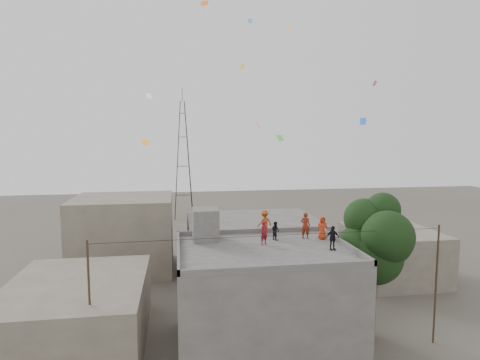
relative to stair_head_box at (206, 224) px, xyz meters
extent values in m
plane|color=#4C473F|center=(3.20, -2.60, -7.10)|extent=(140.00, 140.00, 0.00)
cube|color=#55524F|center=(3.20, -2.60, -4.10)|extent=(10.00, 8.00, 6.00)
cube|color=#4E4C49|center=(3.20, -2.60, -1.05)|extent=(10.00, 8.00, 0.10)
cube|color=#55524F|center=(3.20, 1.32, -0.85)|extent=(10.00, 0.15, 0.30)
cube|color=#55524F|center=(3.20, -6.53, -0.85)|extent=(10.00, 0.15, 0.30)
cube|color=#55524F|center=(8.12, -2.60, -0.85)|extent=(0.15, 8.00, 0.30)
cube|color=#55524F|center=(-1.72, -2.60, -0.85)|extent=(0.15, 8.00, 0.30)
cube|color=#55524F|center=(0.00, 0.00, 0.00)|extent=(1.60, 1.80, 2.00)
cube|color=#665E50|center=(-7.80, -0.60, -5.10)|extent=(8.00, 10.00, 4.00)
cube|color=#55524F|center=(5.20, 11.40, -4.60)|extent=(12.00, 9.00, 5.00)
cube|color=#665E50|center=(-6.80, 13.40, -3.60)|extent=(9.00, 8.00, 7.00)
cube|color=#665E50|center=(17.20, 7.40, -4.90)|extent=(7.00, 8.00, 4.40)
cylinder|color=black|center=(10.40, -2.10, -5.10)|extent=(0.44, 0.44, 4.00)
cylinder|color=black|center=(10.55, -2.00, -3.50)|extent=(0.64, 0.91, 2.14)
sphere|color=black|center=(10.40, -2.10, -1.90)|extent=(3.60, 3.60, 3.60)
sphere|color=black|center=(11.50, -1.80, -1.10)|extent=(3.00, 3.00, 3.00)
sphere|color=black|center=(9.50, -1.60, -1.50)|extent=(2.80, 2.80, 2.80)
sphere|color=black|center=(10.80, -2.90, -0.50)|extent=(3.20, 3.20, 3.20)
sphere|color=black|center=(10.10, -1.20, 0.30)|extent=(2.60, 2.60, 2.60)
sphere|color=black|center=(11.20, -1.50, 0.90)|extent=(2.20, 2.20, 2.20)
cylinder|color=black|center=(-6.30, -4.10, -3.40)|extent=(0.12, 0.12, 7.40)
cylinder|color=black|center=(13.70, -3.60, -3.40)|extent=(0.12, 0.12, 7.40)
cylinder|color=black|center=(3.70, -3.85, 0.10)|extent=(20.00, 0.52, 0.02)
cylinder|color=black|center=(-1.65, 36.55, 1.90)|extent=(1.27, 1.27, 18.01)
cylinder|color=black|center=(0.05, 36.55, 1.90)|extent=(1.27, 1.27, 18.01)
cylinder|color=black|center=(0.05, 38.25, 1.90)|extent=(1.27, 1.27, 18.01)
cylinder|color=black|center=(-1.65, 38.25, 1.90)|extent=(1.27, 1.27, 18.01)
cube|color=black|center=(-0.80, 37.40, -3.50)|extent=(2.36, 0.08, 0.08)
cube|color=black|center=(-0.80, 37.40, -3.50)|extent=(0.08, 2.36, 0.08)
cube|color=black|center=(-0.80, 37.40, 1.00)|extent=(1.81, 0.08, 0.08)
cube|color=black|center=(-0.80, 37.40, 1.00)|extent=(0.08, 1.81, 0.08)
cube|color=black|center=(-0.80, 37.40, 5.50)|extent=(1.26, 0.08, 0.08)
cube|color=black|center=(-0.80, 37.40, 5.50)|extent=(0.08, 1.26, 0.08)
cube|color=black|center=(-0.80, 37.40, 9.10)|extent=(0.82, 0.08, 0.08)
cube|color=black|center=(-0.80, 37.40, 9.10)|extent=(0.08, 0.82, 0.08)
cylinder|color=black|center=(-0.80, 37.40, 11.90)|extent=(0.08, 0.08, 2.00)
imported|color=maroon|center=(6.38, -0.60, -0.15)|extent=(0.74, 0.65, 1.69)
imported|color=red|center=(7.39, -0.96, -0.26)|extent=(0.77, 0.55, 1.48)
imported|color=black|center=(4.39, -0.64, -0.41)|extent=(0.64, 0.70, 1.17)
imported|color=black|center=(7.09, -3.41, -0.29)|extent=(0.87, 0.44, 1.42)
imported|color=#A64513|center=(4.01, 0.80, -0.17)|extent=(1.22, 0.95, 1.65)
imported|color=maroon|center=(3.44, -1.67, -0.28)|extent=(0.62, 0.54, 1.44)
plane|color=orange|center=(-3.98, 5.13, 5.12)|extent=(0.51, 0.34, 0.40)
plane|color=#FA27B0|center=(4.63, 6.29, 6.43)|extent=(0.18, 0.50, 0.47)
plane|color=yellow|center=(3.60, 7.61, 11.13)|extent=(0.45, 0.44, 0.38)
plane|color=blue|center=(11.97, 3.24, 6.66)|extent=(0.34, 0.39, 0.50)
plane|color=white|center=(-3.66, 5.35, 8.49)|extent=(0.47, 0.42, 0.38)
plane|color=orange|center=(8.91, 12.89, 15.65)|extent=(0.30, 0.40, 0.36)
plane|color=green|center=(5.41, 2.29, 5.44)|extent=(0.55, 0.46, 0.40)
plane|color=#C72E3B|center=(13.27, 4.19, 9.57)|extent=(0.44, 0.38, 0.37)
plane|color=orange|center=(0.09, 0.34, 13.59)|extent=(0.52, 0.41, 0.36)
plane|color=#4796D6|center=(5.01, 11.82, 15.90)|extent=(0.39, 0.11, 0.38)
camera|label=1|loc=(-1.71, -24.94, 5.52)|focal=30.00mm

